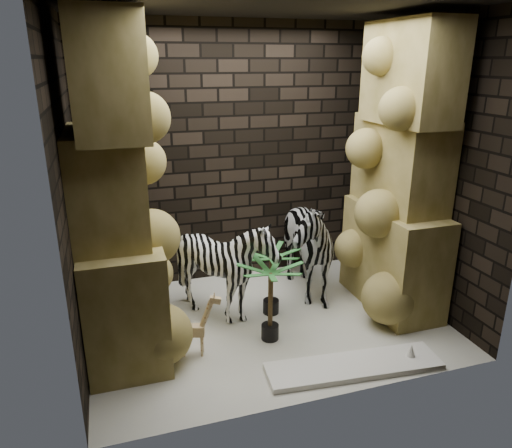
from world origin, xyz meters
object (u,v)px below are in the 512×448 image
object	(u,v)px
palm_front	(271,282)
palm_back	(270,302)
zebra_left	(225,273)
zebra_right	(298,234)
surfboard	(354,366)
giraffe_toy	(192,324)

from	to	relation	value
palm_front	palm_back	size ratio (longest dim) A/B	0.92
palm_front	palm_back	distance (m)	0.50
zebra_left	palm_front	xyz separation A→B (m)	(0.48, -0.04, -0.15)
zebra_right	surfboard	distance (m)	1.67
palm_back	zebra_right	bearing A→B (deg)	53.69
giraffe_toy	palm_front	bearing A→B (deg)	45.29
zebra_right	zebra_left	world-z (taller)	zebra_right
palm_back	surfboard	world-z (taller)	palm_back
zebra_right	palm_front	world-z (taller)	zebra_right
palm_back	palm_front	bearing A→B (deg)	69.79
surfboard	palm_back	bearing A→B (deg)	134.07
palm_back	surfboard	size ratio (longest dim) A/B	0.51
surfboard	giraffe_toy	bearing A→B (deg)	158.85
giraffe_toy	surfboard	bearing A→B (deg)	-9.44
zebra_left	zebra_right	bearing A→B (deg)	24.23
giraffe_toy	surfboard	distance (m)	1.48
zebra_right	palm_back	size ratio (longest dim) A/B	1.80
zebra_right	palm_front	bearing A→B (deg)	-139.54
surfboard	palm_front	bearing A→B (deg)	113.04
zebra_left	surfboard	xyz separation A→B (m)	(0.85, -1.19, -0.49)
zebra_right	giraffe_toy	world-z (taller)	zebra_right
palm_front	surfboard	distance (m)	1.25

